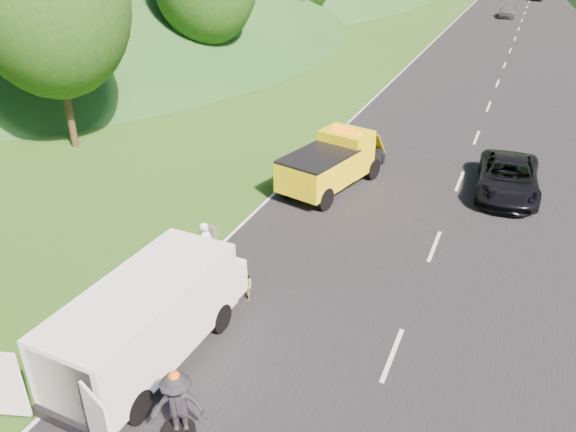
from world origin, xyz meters
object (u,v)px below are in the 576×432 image
at_px(child, 246,300).
at_px(passing_suv, 505,194).
at_px(woman, 208,267).
at_px(tow_truck, 333,162).
at_px(white_van, 150,316).
at_px(suitcase, 211,234).

height_order(child, passing_suv, passing_suv).
xyz_separation_m(woman, child, (1.98, -1.16, 0.00)).
height_order(woman, child, woman).
height_order(tow_truck, passing_suv, tow_truck).
relative_size(white_van, child, 6.47).
height_order(white_van, suitcase, white_van).
bearing_deg(white_van, woman, 104.49).
distance_m(woman, suitcase, 1.66).
bearing_deg(woman, passing_suv, -47.04).
xyz_separation_m(white_van, child, (1.04, 3.14, -1.33)).
bearing_deg(white_van, passing_suv, 63.78).
distance_m(white_van, woman, 4.59).
relative_size(tow_truck, passing_suv, 1.13).
bearing_deg(suitcase, tow_truck, 68.09).
relative_size(white_van, passing_suv, 1.30).
bearing_deg(child, passing_suv, 98.74).
bearing_deg(passing_suv, suitcase, -141.96).
bearing_deg(woman, suitcase, 20.75).
height_order(woman, passing_suv, woman).
bearing_deg(white_van, child, 73.86).
distance_m(white_van, child, 3.56).
height_order(tow_truck, child, tow_truck).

